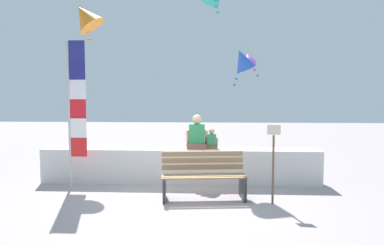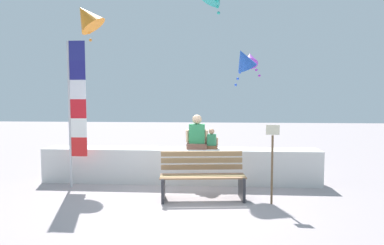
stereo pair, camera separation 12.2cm
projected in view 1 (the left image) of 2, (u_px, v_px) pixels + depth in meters
name	position (u px, v px, depth m)	size (l,w,h in m)	color
ground_plane	(175.00, 197.00, 6.44)	(40.00, 40.00, 0.00)	#9D9093
seawall_ledge	(180.00, 165.00, 7.55)	(6.29, 0.63, 0.78)	silver
park_bench	(203.00, 177.00, 6.34)	(1.67, 0.77, 0.88)	#A67852
person_adult	(197.00, 135.00, 7.51)	(0.51, 0.37, 0.78)	brown
person_child	(212.00, 141.00, 7.50)	(0.30, 0.22, 0.46)	brown
flag_banner	(75.00, 105.00, 6.98)	(0.39, 0.05, 3.15)	#B7B7BC
kite_purple	(248.00, 59.00, 10.46)	(0.60, 0.69, 0.91)	purple
kite_blue	(243.00, 60.00, 9.47)	(0.96, 0.89, 1.14)	blue
kite_orange	(85.00, 17.00, 8.46)	(0.98, 0.78, 1.03)	orange
sign_post	(273.00, 158.00, 5.97)	(0.24, 0.04, 1.46)	brown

